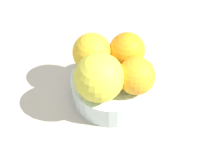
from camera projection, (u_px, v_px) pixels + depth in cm
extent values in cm
cube|color=#BCB29E|center=(112.00, 97.00, 63.13)|extent=(110.00, 110.00, 2.00)
cylinder|color=silver|center=(112.00, 93.00, 62.04)|extent=(9.60, 9.60, 0.80)
cylinder|color=silver|center=(112.00, 86.00, 60.31)|extent=(15.48, 15.48, 5.23)
sphere|color=orange|center=(127.00, 50.00, 57.88)|extent=(6.68, 6.68, 6.68)
sphere|color=yellow|center=(99.00, 78.00, 52.64)|extent=(8.53, 8.53, 8.53)
sphere|color=yellow|center=(92.00, 52.00, 57.27)|extent=(7.15, 7.15, 7.15)
sphere|color=#F9A823|center=(136.00, 76.00, 54.08)|extent=(6.64, 6.64, 6.64)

